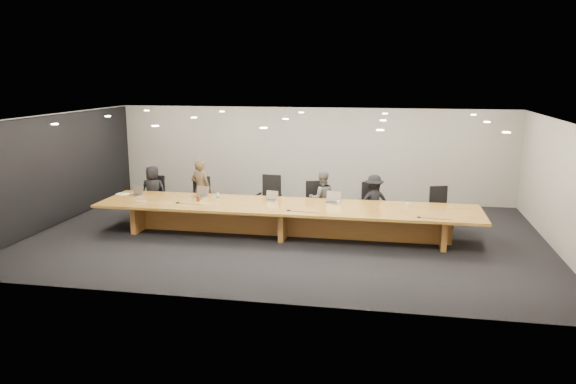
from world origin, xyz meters
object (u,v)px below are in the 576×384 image
chair_mid_left (269,198)px  chair_far_right (441,208)px  av_box (142,202)px  chair_left (202,197)px  person_b (201,189)px  laptop_d (332,197)px  laptop_c (271,196)px  person_a (153,191)px  mic_center (289,210)px  mic_right (419,217)px  paper_cup_far (407,205)px  conference_table (286,214)px  chair_far_left (153,196)px  person_d (374,201)px  paper_cup_near (338,202)px  mic_left (178,202)px  chair_right (369,204)px  amber_mug (198,199)px  laptop_b (199,192)px  laptop_a (135,191)px  water_bottle (218,197)px  person_c (322,198)px  chair_mid_right (316,203)px

chair_mid_left → chair_far_right: bearing=7.4°
av_box → chair_left: bearing=41.4°
person_b → laptop_d: bearing=-179.5°
laptop_c → person_a: bearing=176.5°
mic_center → mic_right: bearing=-1.3°
laptop_c → paper_cup_far: bearing=8.4°
paper_cup_far → av_box: bearing=-172.9°
conference_table → chair_left: 2.81m
chair_far_left → mic_right: size_ratio=10.35×
mic_center → person_d: bearing=43.6°
person_a → paper_cup_near: bearing=165.0°
person_a → mic_left: size_ratio=10.84×
mic_right → paper_cup_far: bearing=103.1°
chair_right → person_d: (0.12, -0.12, 0.11)m
person_a → amber_mug: 2.03m
chair_far_left → chair_right: size_ratio=1.00×
chair_far_left → paper_cup_far: bearing=-0.1°
chair_right → laptop_b: 4.28m
person_a → laptop_c: size_ratio=4.65×
paper_cup_near → laptop_a: bearing=-179.7°
chair_left → mic_left: size_ratio=8.63×
water_bottle → paper_cup_near: 2.92m
chair_far_left → amber_mug: size_ratio=9.82×
chair_far_left → paper_cup_near: chair_far_left is taller
person_d → av_box: 5.69m
person_c → person_b: bearing=-19.8°
av_box → paper_cup_near: bearing=-10.5°
chair_mid_left → mic_right: bearing=-19.3°
laptop_a → amber_mug: laptop_a is taller
chair_left → laptop_c: bearing=-39.2°
mic_right → paper_cup_near: bearing=152.6°
chair_left → chair_mid_right: 3.07m
conference_table → person_a: 4.01m
chair_mid_left → mic_right: (3.75, -1.94, 0.16)m
mic_left → chair_left: bearing=88.2°
person_d → laptop_a: 6.03m
mic_left → conference_table: bearing=6.6°
person_d → person_b: bearing=-16.6°
chair_far_left → amber_mug: (1.72, -1.23, 0.26)m
chair_mid_right → person_b: (-3.09, 0.05, 0.24)m
chair_mid_left → laptop_b: (-1.57, -0.89, 0.29)m
person_d → paper_cup_near: person_d is taller
amber_mug → mic_right: amber_mug is taller
chair_mid_left → chair_right: size_ratio=1.10×
amber_mug → person_c: bearing=21.5°
chair_right → mic_right: (1.15, -1.94, 0.21)m
person_a → laptop_b: 1.73m
person_c → laptop_a: bearing=-7.8°
chair_far_left → person_b: size_ratio=0.70×
chair_far_right → person_b: size_ratio=0.68×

